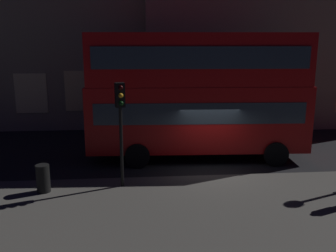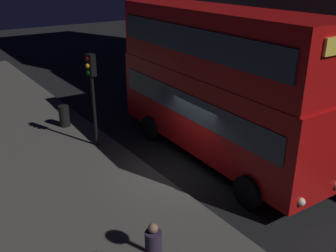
{
  "view_description": "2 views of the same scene",
  "coord_description": "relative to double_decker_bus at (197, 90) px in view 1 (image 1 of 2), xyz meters",
  "views": [
    {
      "loc": [
        -3.02,
        -14.58,
        5.37
      ],
      "look_at": [
        -1.75,
        0.52,
        1.84
      ],
      "focal_mm": 40.31,
      "sensor_mm": 36.0,
      "label": 1
    },
    {
      "loc": [
        9.56,
        -7.24,
        6.82
      ],
      "look_at": [
        -1.44,
        0.49,
        1.21
      ],
      "focal_mm": 40.34,
      "sensor_mm": 36.0,
      "label": 2
    }
  ],
  "objects": [
    {
      "name": "traffic_light_near_kerb",
      "position": [
        -3.26,
        -3.42,
        -0.3
      ],
      "size": [
        0.38,
        0.39,
        3.77
      ],
      "rotation": [
        0.0,
        0.0,
        0.27
      ],
      "color": "black",
      "rests_on": "sidewalk_slab"
    },
    {
      "name": "litter_bin",
      "position": [
        -6.0,
        -3.72,
        -2.52
      ],
      "size": [
        0.47,
        0.47,
        0.98
      ],
      "primitive_type": "cylinder",
      "color": "black",
      "rests_on": "sidewalk_slab"
    },
    {
      "name": "sidewalk_slab",
      "position": [
        0.33,
        -6.7,
        -3.07
      ],
      "size": [
        44.0,
        8.21,
        0.12
      ],
      "primitive_type": "cube",
      "color": "#4C4944",
      "rests_on": "ground"
    },
    {
      "name": "ground_plane",
      "position": [
        0.33,
        -1.84,
        -3.13
      ],
      "size": [
        80.0,
        80.0,
        0.0
      ],
      "primitive_type": "plane",
      "color": "black"
    },
    {
      "name": "building_plain_facade",
      "position": [
        6.15,
        9.72,
        3.93
      ],
      "size": [
        16.53,
        9.95,
        14.13
      ],
      "color": "tan",
      "rests_on": "ground"
    },
    {
      "name": "double_decker_bus",
      "position": [
        0.0,
        0.0,
        0.0
      ],
      "size": [
        9.86,
        3.1,
        5.61
      ],
      "rotation": [
        0.0,
        0.0,
        -0.04
      ],
      "color": "#B20F0F",
      "rests_on": "ground"
    }
  ]
}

